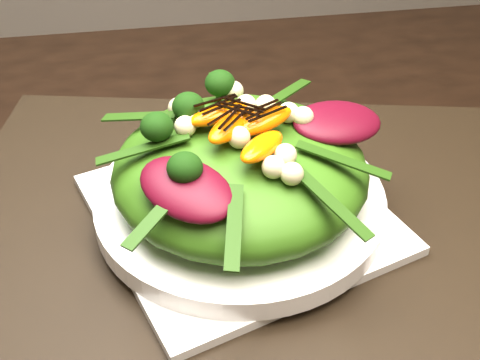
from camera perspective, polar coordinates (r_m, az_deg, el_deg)
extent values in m
cube|color=black|center=(0.62, 9.29, -4.76)|extent=(1.60, 0.90, 0.75)
cube|color=black|center=(0.60, 0.00, -3.46)|extent=(0.62, 0.52, 0.00)
cube|color=white|center=(0.59, 0.00, -2.96)|extent=(0.31, 0.31, 0.01)
cylinder|color=white|center=(0.58, 0.00, -1.90)|extent=(0.28, 0.28, 0.02)
ellipsoid|color=#386613|center=(0.56, 0.00, 0.91)|extent=(0.26, 0.26, 0.08)
ellipsoid|color=#470714|center=(0.57, 8.64, 5.08)|extent=(0.09, 0.07, 0.02)
ellipsoid|color=#FC6304|center=(0.54, 0.21, 5.21)|extent=(0.06, 0.03, 0.01)
sphere|color=#0D3509|center=(0.55, -6.31, 6.24)|extent=(0.05, 0.05, 0.04)
sphere|color=beige|center=(0.50, 4.42, 1.60)|extent=(0.02, 0.02, 0.02)
cube|color=black|center=(0.54, 0.22, 5.92)|extent=(0.04, 0.01, 0.00)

